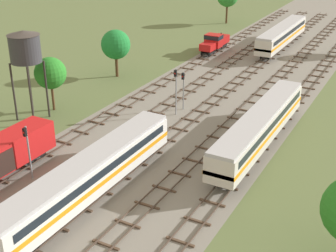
{
  "coord_description": "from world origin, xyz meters",
  "views": [
    {
      "loc": [
        22.56,
        -0.47,
        22.88
      ],
      "look_at": [
        0.0,
        40.9,
        1.5
      ],
      "focal_mm": 50.83,
      "sensor_mm": 36.0,
      "label": 1
    }
  ],
  "objects_px": {
    "water_tower": "(25,48)",
    "signal_post_nearest": "(28,146)",
    "shunter_loco_far_left_midfar": "(214,42)",
    "signal_post_near": "(176,86)",
    "passenger_coach_centre_left_near": "(90,173)",
    "passenger_coach_centre_right_mid": "(260,125)",
    "passenger_coach_centre_left_far": "(282,34)",
    "signal_post_mid": "(183,86)"
  },
  "relations": [
    {
      "from": "shunter_loco_far_left_midfar",
      "to": "passenger_coach_centre_left_near",
      "type": "bearing_deg",
      "value": -78.9
    },
    {
      "from": "passenger_coach_centre_left_near",
      "to": "shunter_loco_far_left_midfar",
      "type": "distance_m",
      "value": 49.11
    },
    {
      "from": "signal_post_nearest",
      "to": "passenger_coach_centre_left_near",
      "type": "bearing_deg",
      "value": -1.61
    },
    {
      "from": "water_tower",
      "to": "signal_post_nearest",
      "type": "xyz_separation_m",
      "value": [
        9.83,
        -10.76,
        -5.32
      ]
    },
    {
      "from": "passenger_coach_centre_left_near",
      "to": "signal_post_near",
      "type": "relative_size",
      "value": 3.75
    },
    {
      "from": "passenger_coach_centre_left_far",
      "to": "signal_post_mid",
      "type": "xyz_separation_m",
      "value": [
        -2.36,
        -34.85,
        0.54
      ]
    },
    {
      "from": "passenger_coach_centre_left_far",
      "to": "signal_post_mid",
      "type": "relative_size",
      "value": 4.47
    },
    {
      "from": "passenger_coach_centre_left_near",
      "to": "signal_post_near",
      "type": "height_order",
      "value": "signal_post_near"
    },
    {
      "from": "signal_post_nearest",
      "to": "signal_post_near",
      "type": "height_order",
      "value": "signal_post_near"
    },
    {
      "from": "signal_post_nearest",
      "to": "signal_post_mid",
      "type": "bearing_deg",
      "value": 77.84
    },
    {
      "from": "water_tower",
      "to": "signal_post_mid",
      "type": "bearing_deg",
      "value": 37.52
    },
    {
      "from": "passenger_coach_centre_left_far",
      "to": "water_tower",
      "type": "distance_m",
      "value": 49.42
    },
    {
      "from": "shunter_loco_far_left_midfar",
      "to": "signal_post_nearest",
      "type": "distance_m",
      "value": 48.06
    },
    {
      "from": "passenger_coach_centre_left_near",
      "to": "passenger_coach_centre_left_far",
      "type": "bearing_deg",
      "value": 90.0
    },
    {
      "from": "signal_post_nearest",
      "to": "signal_post_near",
      "type": "xyz_separation_m",
      "value": [
        4.73,
        19.96,
        0.3
      ]
    },
    {
      "from": "passenger_coach_centre_left_far",
      "to": "signal_post_near",
      "type": "xyz_separation_m",
      "value": [
        -2.36,
        -36.83,
        1.08
      ]
    },
    {
      "from": "shunter_loco_far_left_midfar",
      "to": "signal_post_near",
      "type": "xyz_separation_m",
      "value": [
        7.09,
        -28.02,
        1.69
      ]
    },
    {
      "from": "shunter_loco_far_left_midfar",
      "to": "passenger_coach_centre_left_far",
      "type": "distance_m",
      "value": 12.93
    },
    {
      "from": "signal_post_mid",
      "to": "passenger_coach_centre_right_mid",
      "type": "bearing_deg",
      "value": -25.52
    },
    {
      "from": "signal_post_near",
      "to": "passenger_coach_centre_left_near",
      "type": "bearing_deg",
      "value": -83.32
    },
    {
      "from": "passenger_coach_centre_left_far",
      "to": "signal_post_nearest",
      "type": "height_order",
      "value": "signal_post_nearest"
    },
    {
      "from": "shunter_loco_far_left_midfar",
      "to": "signal_post_mid",
      "type": "xyz_separation_m",
      "value": [
        7.09,
        -26.05,
        1.14
      ]
    },
    {
      "from": "passenger_coach_centre_right_mid",
      "to": "water_tower",
      "type": "distance_m",
      "value": 27.63
    },
    {
      "from": "signal_post_near",
      "to": "passenger_coach_centre_right_mid",
      "type": "bearing_deg",
      "value": -17.25
    },
    {
      "from": "passenger_coach_centre_left_near",
      "to": "shunter_loco_far_left_midfar",
      "type": "height_order",
      "value": "passenger_coach_centre_left_near"
    },
    {
      "from": "passenger_coach_centre_left_near",
      "to": "signal_post_mid",
      "type": "relative_size",
      "value": 4.47
    },
    {
      "from": "passenger_coach_centre_right_mid",
      "to": "signal_post_near",
      "type": "xyz_separation_m",
      "value": [
        -11.81,
        3.67,
        1.08
      ]
    },
    {
      "from": "signal_post_nearest",
      "to": "signal_post_mid",
      "type": "xyz_separation_m",
      "value": [
        4.73,
        21.94,
        -0.24
      ]
    },
    {
      "from": "passenger_coach_centre_left_near",
      "to": "signal_post_nearest",
      "type": "bearing_deg",
      "value": 178.39
    },
    {
      "from": "passenger_coach_centre_left_near",
      "to": "signal_post_near",
      "type": "distance_m",
      "value": 20.33
    },
    {
      "from": "signal_post_nearest",
      "to": "signal_post_mid",
      "type": "height_order",
      "value": "signal_post_nearest"
    },
    {
      "from": "shunter_loco_far_left_midfar",
      "to": "signal_post_near",
      "type": "distance_m",
      "value": 28.96
    },
    {
      "from": "passenger_coach_centre_left_near",
      "to": "water_tower",
      "type": "relative_size",
      "value": 2.05
    },
    {
      "from": "passenger_coach_centre_left_far",
      "to": "water_tower",
      "type": "height_order",
      "value": "water_tower"
    },
    {
      "from": "signal_post_near",
      "to": "signal_post_mid",
      "type": "relative_size",
      "value": 1.19
    },
    {
      "from": "passenger_coach_centre_right_mid",
      "to": "passenger_coach_centre_left_far",
      "type": "xyz_separation_m",
      "value": [
        -9.45,
        40.49,
        0.0
      ]
    },
    {
      "from": "shunter_loco_far_left_midfar",
      "to": "water_tower",
      "type": "distance_m",
      "value": 38.56
    },
    {
      "from": "passenger_coach_centre_right_mid",
      "to": "signal_post_mid",
      "type": "relative_size",
      "value": 4.47
    },
    {
      "from": "passenger_coach_centre_left_far",
      "to": "signal_post_nearest",
      "type": "distance_m",
      "value": 57.24
    },
    {
      "from": "passenger_coach_centre_left_far",
      "to": "passenger_coach_centre_left_near",
      "type": "bearing_deg",
      "value": -90.0
    },
    {
      "from": "shunter_loco_far_left_midfar",
      "to": "signal_post_mid",
      "type": "bearing_deg",
      "value": -74.78
    },
    {
      "from": "passenger_coach_centre_left_near",
      "to": "water_tower",
      "type": "xyz_separation_m",
      "value": [
        -16.92,
        10.95,
        6.1
      ]
    }
  ]
}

